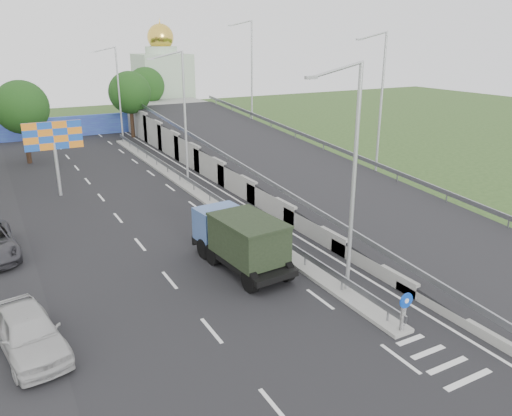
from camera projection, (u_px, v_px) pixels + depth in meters
ground at (445, 365)px, 17.90m from camera, size 160.00×160.00×0.00m
road_surface at (175, 214)px, 33.15m from camera, size 26.00×90.00×0.04m
median at (194, 191)px, 37.80m from camera, size 1.00×44.00×0.20m
overpass_ramp at (279, 159)px, 40.66m from camera, size 10.00×50.00×3.50m
median_guardrail at (194, 183)px, 37.59m from camera, size 0.09×44.00×0.71m
sign_bollard at (404, 312)px, 19.37m from camera, size 0.64×0.23×1.67m
lamp_post_near at (351, 171)px, 21.05m from camera, size 2.74×0.18×10.08m
lamp_post_mid at (182, 112)px, 37.66m from camera, size 2.74×0.18×10.08m
lamp_post_far at (117, 89)px, 54.27m from camera, size 2.74×0.18×10.08m
blue_wall at (73, 126)px, 58.88m from camera, size 30.00×0.50×2.40m
church at (163, 81)px, 70.54m from camera, size 7.00×7.00×13.80m
billboard at (54, 140)px, 35.72m from camera, size 4.00×0.24×5.50m
tree_left_mid at (22, 107)px, 44.91m from camera, size 4.80×4.80×7.60m
tree_median_far at (130, 93)px, 56.99m from camera, size 4.80×4.80×7.60m
tree_ramp_far at (146, 86)px, 64.62m from camera, size 4.80×4.80×7.60m
dump_truck at (240, 238)px, 25.03m from camera, size 2.92×6.63×2.85m
parked_car_a at (29, 332)px, 18.36m from camera, size 2.78×5.24×1.70m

